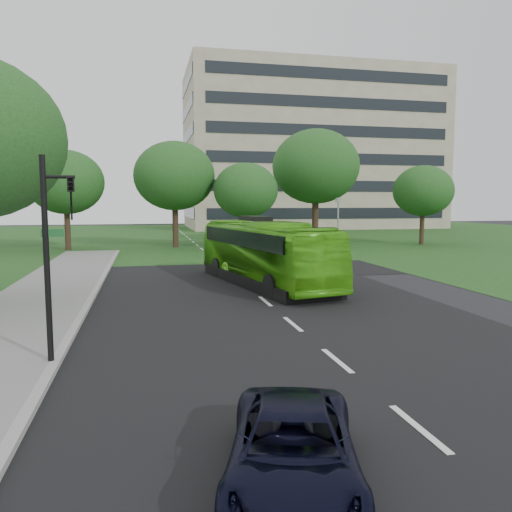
{
  "coord_description": "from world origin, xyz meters",
  "views": [
    {
      "loc": [
        -4.79,
        -17.87,
        4.12
      ],
      "look_at": [
        0.26,
        4.92,
        1.6
      ],
      "focal_mm": 35.0,
      "sensor_mm": 36.0,
      "label": 1
    }
  ],
  "objects_px": {
    "bus": "(265,253)",
    "camera_pole": "(338,218)",
    "tree_park_b": "(175,176)",
    "tree_park_c": "(246,190)",
    "suv": "(293,450)",
    "traffic_light": "(53,244)",
    "office_building": "(310,151)",
    "tree_park_a": "(66,182)",
    "sedan": "(285,248)",
    "tree_park_e": "(423,191)",
    "tree_park_d": "(316,167)"
  },
  "relations": [
    {
      "from": "tree_park_d",
      "to": "camera_pole",
      "type": "xyz_separation_m",
      "value": [
        -1.04,
        -8.54,
        -4.66
      ]
    },
    {
      "from": "suv",
      "to": "office_building",
      "type": "bearing_deg",
      "value": 87.45
    },
    {
      "from": "sedan",
      "to": "camera_pole",
      "type": "relative_size",
      "value": 1.07
    },
    {
      "from": "office_building",
      "to": "tree_park_d",
      "type": "distance_m",
      "value": 35.39
    },
    {
      "from": "office_building",
      "to": "tree_park_a",
      "type": "height_order",
      "value": "office_building"
    },
    {
      "from": "tree_park_b",
      "to": "tree_park_c",
      "type": "relative_size",
      "value": 1.26
    },
    {
      "from": "traffic_light",
      "to": "tree_park_b",
      "type": "bearing_deg",
      "value": 72.48
    },
    {
      "from": "camera_pole",
      "to": "tree_park_e",
      "type": "bearing_deg",
      "value": 7.49
    },
    {
      "from": "suv",
      "to": "tree_park_e",
      "type": "bearing_deg",
      "value": 73.08
    },
    {
      "from": "tree_park_b",
      "to": "tree_park_d",
      "type": "height_order",
      "value": "tree_park_d"
    },
    {
      "from": "tree_park_d",
      "to": "bus",
      "type": "height_order",
      "value": "tree_park_d"
    },
    {
      "from": "tree_park_e",
      "to": "traffic_light",
      "type": "relative_size",
      "value": 1.46
    },
    {
      "from": "tree_park_e",
      "to": "traffic_light",
      "type": "height_order",
      "value": "tree_park_e"
    },
    {
      "from": "tree_park_e",
      "to": "camera_pole",
      "type": "xyz_separation_m",
      "value": [
        -11.14,
        -6.07,
        -2.33
      ]
    },
    {
      "from": "bus",
      "to": "camera_pole",
      "type": "bearing_deg",
      "value": 44.06
    },
    {
      "from": "tree_park_c",
      "to": "tree_park_d",
      "type": "bearing_deg",
      "value": 20.01
    },
    {
      "from": "tree_park_c",
      "to": "traffic_light",
      "type": "bearing_deg",
      "value": -109.71
    },
    {
      "from": "traffic_light",
      "to": "camera_pole",
      "type": "distance_m",
      "value": 30.32
    },
    {
      "from": "tree_park_b",
      "to": "tree_park_d",
      "type": "distance_m",
      "value": 13.59
    },
    {
      "from": "tree_park_a",
      "to": "sedan",
      "type": "relative_size",
      "value": 1.8
    },
    {
      "from": "tree_park_e",
      "to": "office_building",
      "type": "bearing_deg",
      "value": 89.3
    },
    {
      "from": "traffic_light",
      "to": "tree_park_d",
      "type": "bearing_deg",
      "value": 51.96
    },
    {
      "from": "tree_park_a",
      "to": "bus",
      "type": "height_order",
      "value": "tree_park_a"
    },
    {
      "from": "office_building",
      "to": "tree_park_e",
      "type": "xyz_separation_m",
      "value": [
        -0.44,
        -35.88,
        -7.28
      ]
    },
    {
      "from": "traffic_light",
      "to": "sedan",
      "type": "bearing_deg",
      "value": 51.77
    },
    {
      "from": "tree_park_e",
      "to": "sedan",
      "type": "relative_size",
      "value": 1.61
    },
    {
      "from": "sedan",
      "to": "bus",
      "type": "bearing_deg",
      "value": 155.43
    },
    {
      "from": "office_building",
      "to": "sedan",
      "type": "relative_size",
      "value": 8.39
    },
    {
      "from": "suv",
      "to": "camera_pole",
      "type": "distance_m",
      "value": 34.04
    },
    {
      "from": "traffic_light",
      "to": "office_building",
      "type": "bearing_deg",
      "value": 57.43
    },
    {
      "from": "tree_park_d",
      "to": "tree_park_c",
      "type": "bearing_deg",
      "value": -159.99
    },
    {
      "from": "tree_park_b",
      "to": "suv",
      "type": "relative_size",
      "value": 2.37
    },
    {
      "from": "bus",
      "to": "camera_pole",
      "type": "xyz_separation_m",
      "value": [
        9.37,
        13.74,
        1.3
      ]
    },
    {
      "from": "tree_park_c",
      "to": "suv",
      "type": "height_order",
      "value": "tree_park_c"
    },
    {
      "from": "tree_park_e",
      "to": "sedan",
      "type": "height_order",
      "value": "tree_park_e"
    },
    {
      "from": "tree_park_c",
      "to": "bus",
      "type": "xyz_separation_m",
      "value": [
        -2.95,
        -19.56,
        -3.57
      ]
    },
    {
      "from": "suv",
      "to": "tree_park_a",
      "type": "bearing_deg",
      "value": 118.55
    },
    {
      "from": "tree_park_a",
      "to": "tree_park_e",
      "type": "distance_m",
      "value": 32.97
    },
    {
      "from": "suv",
      "to": "camera_pole",
      "type": "xyz_separation_m",
      "value": [
        13.16,
        31.31,
        2.33
      ]
    },
    {
      "from": "traffic_light",
      "to": "tree_park_c",
      "type": "bearing_deg",
      "value": 61.19
    },
    {
      "from": "tree_park_c",
      "to": "bus",
      "type": "height_order",
      "value": "tree_park_c"
    },
    {
      "from": "office_building",
      "to": "suv",
      "type": "bearing_deg",
      "value": -108.66
    },
    {
      "from": "tree_park_d",
      "to": "sedan",
      "type": "bearing_deg",
      "value": -118.59
    },
    {
      "from": "tree_park_b",
      "to": "traffic_light",
      "type": "relative_size",
      "value": 1.83
    },
    {
      "from": "tree_park_d",
      "to": "tree_park_a",
      "type": "bearing_deg",
      "value": -178.0
    },
    {
      "from": "office_building",
      "to": "tree_park_c",
      "type": "relative_size",
      "value": 5.27
    },
    {
      "from": "office_building",
      "to": "tree_park_e",
      "type": "height_order",
      "value": "office_building"
    },
    {
      "from": "tree_park_d",
      "to": "suv",
      "type": "relative_size",
      "value": 2.75
    },
    {
      "from": "tree_park_b",
      "to": "tree_park_d",
      "type": "bearing_deg",
      "value": 1.09
    },
    {
      "from": "suv",
      "to": "camera_pole",
      "type": "bearing_deg",
      "value": 83.31
    }
  ]
}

